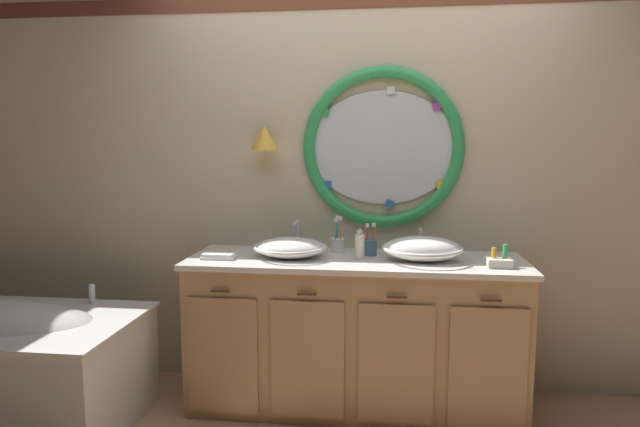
{
  "coord_description": "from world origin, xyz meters",
  "views": [
    {
      "loc": [
        0.19,
        -2.82,
        1.51
      ],
      "look_at": [
        -0.2,
        0.25,
        1.11
      ],
      "focal_mm": 31.43,
      "sensor_mm": 36.0,
      "label": 1
    }
  ],
  "objects_px": {
    "toiletry_basket": "(499,261)",
    "toothbrush_holder_left": "(338,243)",
    "sink_basin_left": "(290,248)",
    "sink_basin_right": "(422,249)",
    "folded_hand_towel": "(219,256)",
    "toothbrush_holder_right": "(370,246)",
    "soap_dispenser": "(360,246)"
  },
  "relations": [
    {
      "from": "sink_basin_right",
      "to": "soap_dispenser",
      "type": "bearing_deg",
      "value": 178.6
    },
    {
      "from": "sink_basin_right",
      "to": "soap_dispenser",
      "type": "height_order",
      "value": "soap_dispenser"
    },
    {
      "from": "sink_basin_left",
      "to": "toothbrush_holder_right",
      "type": "relative_size",
      "value": 2.17
    },
    {
      "from": "sink_basin_left",
      "to": "folded_hand_towel",
      "type": "height_order",
      "value": "sink_basin_left"
    },
    {
      "from": "sink_basin_right",
      "to": "toothbrush_holder_right",
      "type": "relative_size",
      "value": 2.32
    },
    {
      "from": "sink_basin_left",
      "to": "sink_basin_right",
      "type": "relative_size",
      "value": 0.93
    },
    {
      "from": "sink_basin_right",
      "to": "soap_dispenser",
      "type": "xyz_separation_m",
      "value": [
        -0.34,
        0.01,
        0.01
      ]
    },
    {
      "from": "sink_basin_right",
      "to": "toiletry_basket",
      "type": "relative_size",
      "value": 3.56
    },
    {
      "from": "sink_basin_left",
      "to": "soap_dispenser",
      "type": "relative_size",
      "value": 2.42
    },
    {
      "from": "sink_basin_left",
      "to": "soap_dispenser",
      "type": "distance_m",
      "value": 0.39
    },
    {
      "from": "sink_basin_right",
      "to": "toiletry_basket",
      "type": "bearing_deg",
      "value": -13.74
    },
    {
      "from": "sink_basin_right",
      "to": "toothbrush_holder_right",
      "type": "distance_m",
      "value": 0.31
    },
    {
      "from": "soap_dispenser",
      "to": "folded_hand_towel",
      "type": "relative_size",
      "value": 0.92
    },
    {
      "from": "toothbrush_holder_left",
      "to": "toiletry_basket",
      "type": "xyz_separation_m",
      "value": [
        0.87,
        -0.28,
        -0.02
      ]
    },
    {
      "from": "toothbrush_holder_left",
      "to": "soap_dispenser",
      "type": "relative_size",
      "value": 1.28
    },
    {
      "from": "toothbrush_holder_right",
      "to": "folded_hand_towel",
      "type": "distance_m",
      "value": 0.86
    },
    {
      "from": "toiletry_basket",
      "to": "toothbrush_holder_left",
      "type": "bearing_deg",
      "value": 162.41
    },
    {
      "from": "soap_dispenser",
      "to": "sink_basin_right",
      "type": "bearing_deg",
      "value": -1.4
    },
    {
      "from": "sink_basin_right",
      "to": "toothbrush_holder_left",
      "type": "bearing_deg",
      "value": 159.42
    },
    {
      "from": "sink_basin_left",
      "to": "toiletry_basket",
      "type": "bearing_deg",
      "value": -4.85
    },
    {
      "from": "folded_hand_towel",
      "to": "toothbrush_holder_left",
      "type": "bearing_deg",
      "value": 22.5
    },
    {
      "from": "soap_dispenser",
      "to": "folded_hand_towel",
      "type": "xyz_separation_m",
      "value": [
        -0.78,
        -0.09,
        -0.06
      ]
    },
    {
      "from": "folded_hand_towel",
      "to": "toiletry_basket",
      "type": "distance_m",
      "value": 1.51
    },
    {
      "from": "toothbrush_holder_right",
      "to": "soap_dispenser",
      "type": "xyz_separation_m",
      "value": [
        -0.05,
        -0.11,
        0.02
      ]
    },
    {
      "from": "sink_basin_left",
      "to": "toiletry_basket",
      "type": "xyz_separation_m",
      "value": [
        1.12,
        -0.1,
        -0.03
      ]
    },
    {
      "from": "toothbrush_holder_right",
      "to": "folded_hand_towel",
      "type": "relative_size",
      "value": 1.02
    },
    {
      "from": "sink_basin_left",
      "to": "toothbrush_holder_left",
      "type": "distance_m",
      "value": 0.31
    },
    {
      "from": "toothbrush_holder_right",
      "to": "folded_hand_towel",
      "type": "xyz_separation_m",
      "value": [
        -0.83,
        -0.2,
        -0.04
      ]
    },
    {
      "from": "sink_basin_right",
      "to": "folded_hand_towel",
      "type": "bearing_deg",
      "value": -175.74
    },
    {
      "from": "toiletry_basket",
      "to": "folded_hand_towel",
      "type": "bearing_deg",
      "value": 179.55
    },
    {
      "from": "sink_basin_left",
      "to": "soap_dispenser",
      "type": "bearing_deg",
      "value": 1.23
    },
    {
      "from": "sink_basin_left",
      "to": "folded_hand_towel",
      "type": "relative_size",
      "value": 2.22
    }
  ]
}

